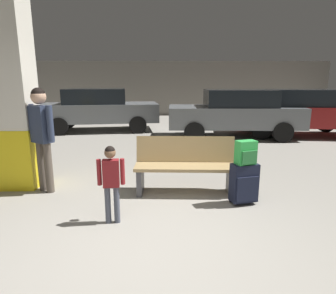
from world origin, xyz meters
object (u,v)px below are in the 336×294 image
(bench, at_px, (185,166))
(parked_car_near, at_px, (235,112))
(parked_car_side, at_px, (299,111))
(backpack_bright, at_px, (246,153))
(suitcase, at_px, (244,183))
(adult, at_px, (41,129))
(structural_pillar, at_px, (14,94))
(child, at_px, (111,176))
(parked_car_far, at_px, (99,109))

(bench, relative_size, parked_car_near, 0.39)
(parked_car_side, bearing_deg, backpack_bright, -121.10)
(suitcase, bearing_deg, bench, 148.30)
(adult, bearing_deg, structural_pillar, 151.66)
(backpack_bright, relative_size, parked_car_near, 0.08)
(child, xyz_separation_m, parked_car_side, (5.14, 6.04, 0.19))
(structural_pillar, bearing_deg, adult, -28.34)
(bench, relative_size, parked_car_far, 0.38)
(suitcase, height_order, parked_car_far, parked_car_far)
(adult, xyz_separation_m, parked_car_side, (6.39, 4.91, -0.22))
(backpack_bright, distance_m, child, 1.90)
(adult, bearing_deg, parked_car_near, 47.68)
(parked_car_side, xyz_separation_m, parked_car_near, (-2.17, -0.27, 0.00))
(structural_pillar, relative_size, suitcase, 5.22)
(suitcase, relative_size, adult, 0.36)
(structural_pillar, distance_m, backpack_bright, 3.75)
(suitcase, relative_size, child, 0.61)
(bench, distance_m, child, 1.46)
(parked_car_side, bearing_deg, adult, -142.49)
(child, distance_m, parked_car_near, 6.49)
(bench, bearing_deg, child, -134.01)
(structural_pillar, bearing_deg, backpack_bright, -13.43)
(parked_car_far, bearing_deg, parked_car_near, -17.11)
(child, bearing_deg, parked_car_side, 49.60)
(structural_pillar, distance_m, parked_car_far, 5.84)
(suitcase, bearing_deg, parked_car_near, 77.63)
(structural_pillar, xyz_separation_m, bench, (2.75, -0.35, -1.12))
(structural_pillar, height_order, child, structural_pillar)
(suitcase, xyz_separation_m, parked_car_near, (1.15, 5.23, 0.48))
(bench, xyz_separation_m, adult, (-2.26, 0.09, 0.59))
(suitcase, distance_m, child, 1.92)
(bench, height_order, adult, adult)
(structural_pillar, xyz_separation_m, parked_car_far, (0.13, 5.79, -0.76))
(backpack_bright, relative_size, adult, 0.20)
(parked_car_far, bearing_deg, parked_car_side, -9.60)
(adult, bearing_deg, bench, -2.17)
(structural_pillar, relative_size, parked_car_far, 0.74)
(bench, height_order, child, child)
(parked_car_near, bearing_deg, child, -117.22)
(backpack_bright, height_order, parked_car_side, parked_car_side)
(bench, bearing_deg, parked_car_far, 113.15)
(suitcase, bearing_deg, parked_car_side, 58.89)
(adult, relative_size, parked_car_side, 0.39)
(bench, height_order, backpack_bright, backpack_bright)
(child, bearing_deg, parked_car_near, 62.78)
(parked_car_near, bearing_deg, parked_car_far, 162.89)
(adult, bearing_deg, backpack_bright, -10.83)
(parked_car_far, bearing_deg, backpack_bright, -62.62)
(child, bearing_deg, structural_pillar, 141.46)
(parked_car_near, distance_m, parked_car_far, 4.80)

